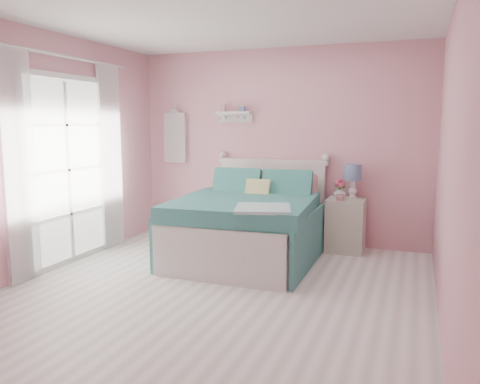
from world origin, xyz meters
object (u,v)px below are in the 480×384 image
Objects in this scene: nightstand at (346,225)px; teacup at (340,198)px; bed at (249,226)px; vase at (340,192)px; table_lamp at (353,175)px.

teacup reaches higher than nightstand.
nightstand is (1.04, 0.73, -0.06)m from bed.
table_lamp is at bearing 13.44° from vase.
teacup is at bearing 27.05° from bed.
teacup is at bearing -111.32° from nightstand.
table_lamp is 2.74× the size of vase.
nightstand is at bearing 31.47° from bed.
table_lamp is 4.49× the size of teacup.
bed is 1.18m from teacup.
bed is at bearing -144.79° from nightstand.
teacup is at bearing -79.87° from vase.
teacup is (-0.06, -0.15, 0.37)m from nightstand.
bed is 20.68× the size of teacup.
bed is 2.98× the size of nightstand.
table_lamp reaches higher than teacup.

